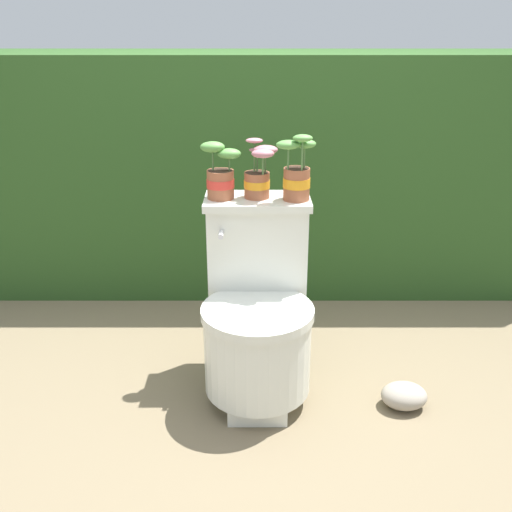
{
  "coord_description": "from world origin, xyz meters",
  "views": [
    {
      "loc": [
        0.01,
        -1.94,
        1.4
      ],
      "look_at": [
        0.01,
        0.1,
        0.58
      ],
      "focal_mm": 40.0,
      "sensor_mm": 36.0,
      "label": 1
    }
  ],
  "objects_px": {
    "garden_stone": "(403,395)",
    "potted_plant_middle": "(295,175)",
    "toilet": "(256,314)",
    "potted_plant_midleft": "(257,175)",
    "potted_plant_left": "(219,176)"
  },
  "relations": [
    {
      "from": "potted_plant_midleft",
      "to": "potted_plant_left",
      "type": "bearing_deg",
      "value": -177.34
    },
    {
      "from": "toilet",
      "to": "potted_plant_middle",
      "type": "distance_m",
      "value": 0.57
    },
    {
      "from": "toilet",
      "to": "potted_plant_midleft",
      "type": "bearing_deg",
      "value": 88.75
    },
    {
      "from": "potted_plant_left",
      "to": "potted_plant_midleft",
      "type": "distance_m",
      "value": 0.15
    },
    {
      "from": "potted_plant_middle",
      "to": "potted_plant_left",
      "type": "bearing_deg",
      "value": 175.42
    },
    {
      "from": "potted_plant_left",
      "to": "potted_plant_midleft",
      "type": "xyz_separation_m",
      "value": [
        0.15,
        0.01,
        0.0
      ]
    },
    {
      "from": "potted_plant_midleft",
      "to": "potted_plant_middle",
      "type": "bearing_deg",
      "value": -11.67
    },
    {
      "from": "potted_plant_left",
      "to": "garden_stone",
      "type": "xyz_separation_m",
      "value": [
        0.72,
        -0.28,
        -0.81
      ]
    },
    {
      "from": "toilet",
      "to": "garden_stone",
      "type": "relative_size",
      "value": 4.28
    },
    {
      "from": "potted_plant_midleft",
      "to": "garden_stone",
      "type": "relative_size",
      "value": 1.28
    },
    {
      "from": "potted_plant_midleft",
      "to": "potted_plant_middle",
      "type": "relative_size",
      "value": 0.89
    },
    {
      "from": "toilet",
      "to": "potted_plant_middle",
      "type": "xyz_separation_m",
      "value": [
        0.15,
        0.13,
        0.53
      ]
    },
    {
      "from": "garden_stone",
      "to": "potted_plant_middle",
      "type": "bearing_deg",
      "value": 148.69
    },
    {
      "from": "potted_plant_left",
      "to": "garden_stone",
      "type": "bearing_deg",
      "value": -21.47
    },
    {
      "from": "potted_plant_midleft",
      "to": "garden_stone",
      "type": "distance_m",
      "value": 1.04
    }
  ]
}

